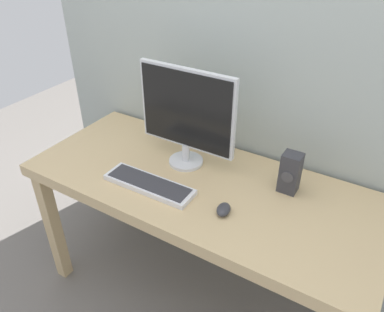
% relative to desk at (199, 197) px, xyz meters
% --- Properties ---
extents(ground_plane, '(6.00, 6.00, 0.00)m').
position_rel_desk_xyz_m(ground_plane, '(0.00, 0.00, -0.69)').
color(ground_plane, slate).
extents(desk, '(1.58, 0.67, 0.77)m').
position_rel_desk_xyz_m(desk, '(0.00, 0.00, 0.00)').
color(desk, tan).
rests_on(desk, ground_plane).
extents(monitor, '(0.47, 0.16, 0.46)m').
position_rel_desk_xyz_m(monitor, '(-0.13, 0.10, 0.34)').
color(monitor, silver).
rests_on(monitor, desk).
extents(keyboard_primary, '(0.41, 0.13, 0.03)m').
position_rel_desk_xyz_m(keyboard_primary, '(-0.17, -0.15, 0.10)').
color(keyboard_primary, silver).
rests_on(keyboard_primary, desk).
extents(mouse, '(0.07, 0.09, 0.03)m').
position_rel_desk_xyz_m(mouse, '(0.19, -0.13, 0.11)').
color(mouse, '#333338').
rests_on(mouse, desk).
extents(speaker_right, '(0.08, 0.08, 0.18)m').
position_rel_desk_xyz_m(speaker_right, '(0.35, 0.14, 0.18)').
color(speaker_right, '#333338').
rests_on(speaker_right, desk).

